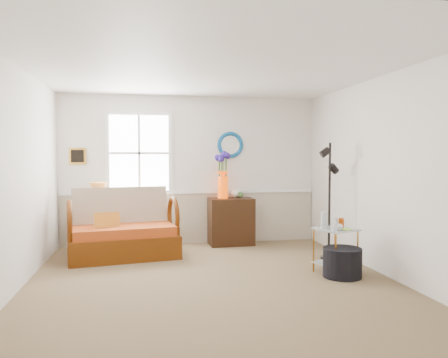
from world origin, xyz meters
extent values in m
cube|color=brown|center=(0.00, 0.00, 0.00)|extent=(4.50, 5.00, 0.01)
cube|color=white|center=(0.00, 0.00, 2.60)|extent=(4.50, 5.00, 0.01)
cube|color=white|center=(0.00, 2.50, 1.30)|extent=(4.50, 0.01, 2.60)
cube|color=white|center=(0.00, -2.50, 1.30)|extent=(4.50, 0.01, 2.60)
cube|color=white|center=(-2.25, 0.00, 1.30)|extent=(0.01, 5.00, 2.60)
cube|color=white|center=(2.25, 0.00, 1.30)|extent=(0.01, 5.00, 2.60)
cube|color=#BCAE96|center=(0.00, 2.48, 0.45)|extent=(4.46, 0.02, 0.90)
cube|color=white|center=(0.00, 2.47, 0.92)|extent=(4.46, 0.04, 0.06)
cube|color=gold|center=(-1.92, 2.48, 1.55)|extent=(0.28, 0.03, 0.28)
torus|color=#135BA1|center=(0.70, 2.48, 1.75)|extent=(0.47, 0.07, 0.47)
imported|color=#3D6130|center=(-1.46, 2.20, 0.72)|extent=(0.40, 0.42, 0.28)
cylinder|color=black|center=(1.67, -0.03, 0.19)|extent=(0.61, 0.61, 0.38)
camera|label=1|loc=(-0.81, -5.19, 1.55)|focal=35.00mm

